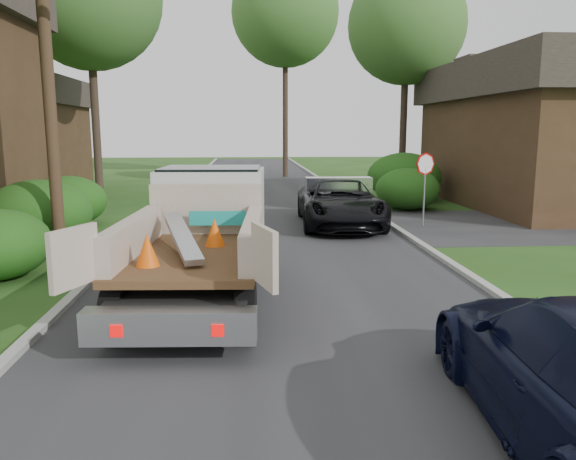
{
  "coord_description": "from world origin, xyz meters",
  "views": [
    {
      "loc": [
        -0.76,
        -9.35,
        3.2
      ],
      "look_at": [
        0.08,
        1.87,
        1.2
      ],
      "focal_mm": 35.0,
      "sensor_mm": 36.0,
      "label": 1
    }
  ],
  "objects_px": {
    "stop_sign": "(425,174)",
    "utility_pole": "(46,47)",
    "black_pickup": "(340,203)",
    "tree_right_far": "(407,25)",
    "house_right": "(568,132)",
    "tree_center_far": "(285,13)",
    "flatbed_truck": "(205,225)",
    "house_left_far": "(6,133)"
  },
  "relations": [
    {
      "from": "tree_center_far",
      "to": "house_left_far",
      "type": "bearing_deg",
      "value": -152.7
    },
    {
      "from": "tree_right_far",
      "to": "flatbed_truck",
      "type": "bearing_deg",
      "value": -116.8
    },
    {
      "from": "utility_pole",
      "to": "black_pickup",
      "type": "xyz_separation_m",
      "value": [
        7.88,
        4.31,
        -4.38
      ]
    },
    {
      "from": "tree_center_far",
      "to": "flatbed_truck",
      "type": "xyz_separation_m",
      "value": [
        -3.6,
        -28.01,
        -9.67
      ]
    },
    {
      "from": "house_left_far",
      "to": "black_pickup",
      "type": "xyz_separation_m",
      "value": [
        15.9,
        -12.7,
        -2.26
      ]
    },
    {
      "from": "tree_right_far",
      "to": "black_pickup",
      "type": "bearing_deg",
      "value": -115.48
    },
    {
      "from": "house_left_far",
      "to": "tree_center_far",
      "type": "relative_size",
      "value": 0.52
    },
    {
      "from": "stop_sign",
      "to": "utility_pole",
      "type": "height_order",
      "value": "utility_pole"
    },
    {
      "from": "stop_sign",
      "to": "black_pickup",
      "type": "bearing_deg",
      "value": 173.97
    },
    {
      "from": "utility_pole",
      "to": "flatbed_truck",
      "type": "bearing_deg",
      "value": -37.59
    },
    {
      "from": "tree_center_far",
      "to": "flatbed_truck",
      "type": "relative_size",
      "value": 2.25
    },
    {
      "from": "flatbed_truck",
      "to": "utility_pole",
      "type": "bearing_deg",
      "value": 145.77
    },
    {
      "from": "house_left_far",
      "to": "tree_right_far",
      "type": "bearing_deg",
      "value": -5.44
    },
    {
      "from": "stop_sign",
      "to": "tree_center_far",
      "type": "relative_size",
      "value": 0.17
    },
    {
      "from": "stop_sign",
      "to": "house_right",
      "type": "distance_m",
      "value": 9.37
    },
    {
      "from": "house_right",
      "to": "house_left_far",
      "type": "bearing_deg",
      "value": 163.2
    },
    {
      "from": "stop_sign",
      "to": "utility_pole",
      "type": "distance_m",
      "value": 11.91
    },
    {
      "from": "black_pickup",
      "to": "stop_sign",
      "type": "bearing_deg",
      "value": -3.64
    },
    {
      "from": "black_pickup",
      "to": "tree_center_far",
      "type": "bearing_deg",
      "value": 93.5
    },
    {
      "from": "house_left_far",
      "to": "black_pickup",
      "type": "bearing_deg",
      "value": -38.62
    },
    {
      "from": "stop_sign",
      "to": "utility_pole",
      "type": "bearing_deg",
      "value": -159.38
    },
    {
      "from": "tree_right_far",
      "to": "black_pickup",
      "type": "relative_size",
      "value": 2.01
    },
    {
      "from": "black_pickup",
      "to": "house_right",
      "type": "bearing_deg",
      "value": 26.32
    },
    {
      "from": "stop_sign",
      "to": "house_right",
      "type": "relative_size",
      "value": 0.19
    },
    {
      "from": "house_right",
      "to": "black_pickup",
      "type": "distance_m",
      "value": 11.84
    },
    {
      "from": "house_right",
      "to": "flatbed_truck",
      "type": "xyz_separation_m",
      "value": [
        -14.6,
        -12.01,
        -1.85
      ]
    },
    {
      "from": "utility_pole",
      "to": "house_right",
      "type": "distance_m",
      "value": 20.66
    },
    {
      "from": "stop_sign",
      "to": "house_right",
      "type": "bearing_deg",
      "value": 32.66
    },
    {
      "from": "tree_center_far",
      "to": "house_right",
      "type": "bearing_deg",
      "value": -55.49
    },
    {
      "from": "tree_right_far",
      "to": "house_left_far",
      "type": "bearing_deg",
      "value": 174.56
    },
    {
      "from": "utility_pole",
      "to": "flatbed_truck",
      "type": "xyz_separation_m",
      "value": [
        3.88,
        -2.99,
        -3.87
      ]
    },
    {
      "from": "stop_sign",
      "to": "tree_right_far",
      "type": "relative_size",
      "value": 0.22
    },
    {
      "from": "black_pickup",
      "to": "tree_right_far",
      "type": "bearing_deg",
      "value": 66.92
    },
    {
      "from": "utility_pole",
      "to": "house_left_far",
      "type": "relative_size",
      "value": 1.32
    },
    {
      "from": "house_right",
      "to": "tree_center_far",
      "type": "bearing_deg",
      "value": 124.51
    },
    {
      "from": "utility_pole",
      "to": "house_left_far",
      "type": "distance_m",
      "value": 18.93
    },
    {
      "from": "house_right",
      "to": "tree_right_far",
      "type": "xyz_separation_m",
      "value": [
        -5.5,
        6.0,
        5.32
      ]
    },
    {
      "from": "tree_right_far",
      "to": "stop_sign",
      "type": "bearing_deg",
      "value": -101.81
    },
    {
      "from": "tree_right_far",
      "to": "flatbed_truck",
      "type": "xyz_separation_m",
      "value": [
        -9.1,
        -18.01,
        -7.17
      ]
    },
    {
      "from": "house_left_far",
      "to": "flatbed_truck",
      "type": "bearing_deg",
      "value": -59.25
    },
    {
      "from": "utility_pole",
      "to": "flatbed_truck",
      "type": "height_order",
      "value": "utility_pole"
    },
    {
      "from": "house_right",
      "to": "tree_center_far",
      "type": "distance_m",
      "value": 20.93
    }
  ]
}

